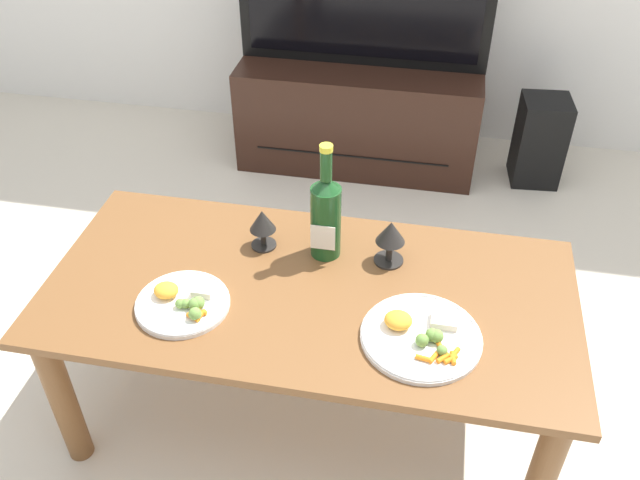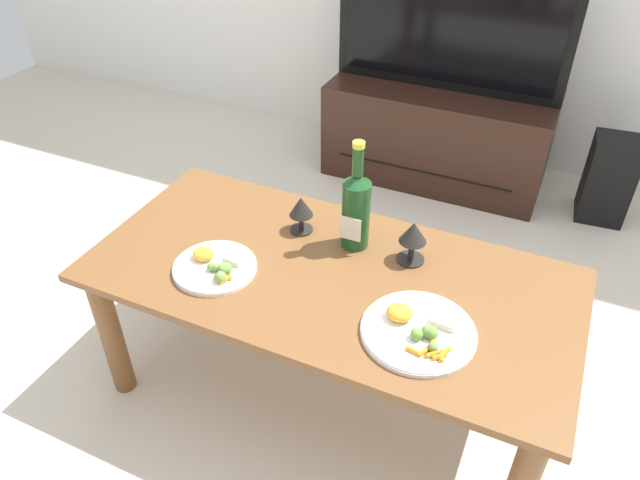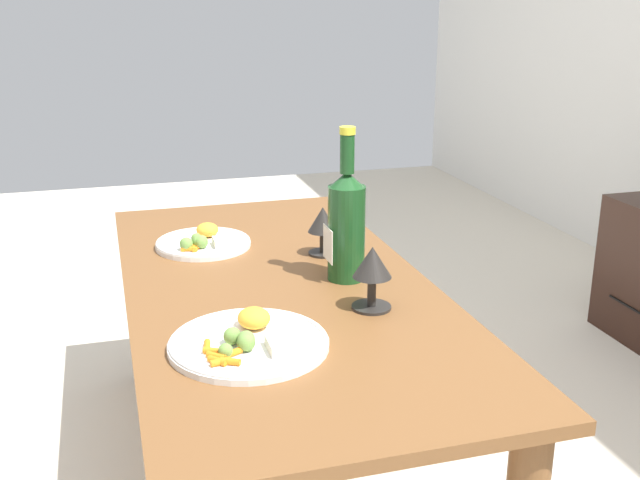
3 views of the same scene
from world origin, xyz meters
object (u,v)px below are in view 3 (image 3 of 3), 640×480
Objects in this scene: goblet_left at (323,223)px; goblet_right at (372,267)px; dinner_plate_right at (249,341)px; wine_bottle at (346,221)px; dinner_plate_left at (203,242)px; dining_table at (279,319)px.

goblet_right reaches higher than goblet_left.
goblet_left reaches higher than dinner_plate_right.
goblet_left is (-0.18, -0.00, -0.05)m from wine_bottle.
dinner_plate_left is at bearing -179.90° from dinner_plate_right.
dinner_plate_right is at bearing -68.50° from goblet_right.
dining_table is 0.30m from goblet_right.
goblet_left is 0.54m from dinner_plate_right.
dinner_plate_left is 0.60m from dinner_plate_right.
goblet_right reaches higher than dining_table.
dinner_plate_right is (0.30, -0.12, 0.10)m from dining_table.
wine_bottle is at bearing 179.23° from goblet_right.
dining_table is 0.34m from dinner_plate_right.
dinner_plate_left is 0.82× the size of dinner_plate_right.
goblet_left is 0.32m from dinner_plate_left.
dinner_plate_right is (0.11, -0.28, -0.08)m from goblet_right.
goblet_left is at bearing 149.26° from dinner_plate_right.
dining_table is at bearing -43.28° from goblet_left.
dinner_plate_right is (0.60, 0.00, -0.00)m from dinner_plate_left.
goblet_left is (-0.16, 0.15, 0.17)m from dining_table.
wine_bottle is 0.18m from goblet_right.
dinner_plate_right is at bearing -44.19° from wine_bottle.
goblet_left is 0.91× the size of goblet_right.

